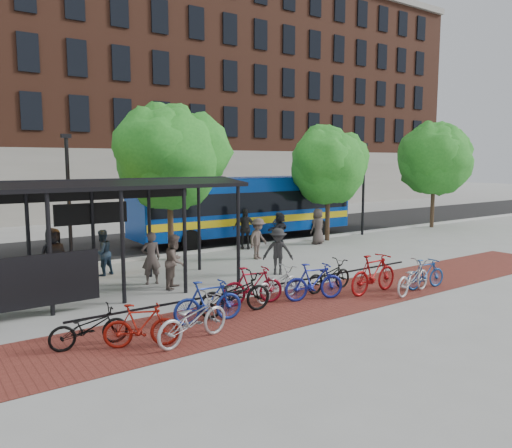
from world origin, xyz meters
TOP-DOWN VIEW (x-y plane):
  - ground at (0.00, 0.00)m, footprint 160.00×160.00m
  - asphalt_street at (0.00, 8.00)m, footprint 160.00×8.00m
  - curb at (0.00, 4.00)m, footprint 160.00×0.25m
  - brick_strip at (-2.00, -5.00)m, footprint 24.00×3.00m
  - bike_rack_rail at (-3.30, -4.10)m, footprint 12.00×0.05m
  - building_brick at (10.00, 26.00)m, footprint 55.00×14.00m
  - bus_shelter at (-8.13, -0.48)m, footprint 10.60×3.07m
  - tree_b at (-2.90, 3.35)m, footprint 5.15×4.20m
  - tree_c at (6.09, 3.35)m, footprint 4.66×3.80m
  - tree_d at (15.10, 3.35)m, footprint 5.39×4.40m
  - lamp_post_left at (-7.00, 3.60)m, footprint 0.35×0.20m
  - lamp_post_right at (9.00, 3.60)m, footprint 0.35×0.20m
  - bus at (2.60, 5.90)m, footprint 12.25×3.15m
  - bike_0 at (-8.91, -4.77)m, footprint 1.78×0.77m
  - bike_1 at (-7.96, -5.45)m, footprint 1.71×1.13m
  - bike_2 at (-6.87, -5.82)m, footprint 2.17×1.18m
  - bike_3 at (-5.90, -4.84)m, footprint 1.92×0.79m
  - bike_4 at (-4.94, -4.63)m, footprint 2.20×0.90m
  - bike_5 at (-4.03, -4.15)m, footprint 1.94×0.94m
  - bike_6 at (-3.15, -4.18)m, footprint 1.99×1.05m
  - bike_7 at (-2.27, -4.84)m, footprint 1.96×1.05m
  - bike_8 at (-1.16, -4.31)m, footprint 1.93×0.77m
  - bike_9 at (-0.25, -5.35)m, footprint 2.12×0.70m
  - bike_10 at (0.74, -6.07)m, footprint 2.07×1.06m
  - bike_11 at (1.59, -5.93)m, footprint 1.69×0.67m
  - pedestrian_0 at (-8.11, 1.59)m, footprint 1.03×0.76m
  - pedestrian_1 at (-5.41, -0.16)m, footprint 0.72×0.54m
  - pedestrian_2 at (-6.33, 2.06)m, footprint 0.99×0.88m
  - pedestrian_3 at (0.07, 1.29)m, footprint 1.29×1.01m
  - pedestrian_4 at (1.01, 3.66)m, footprint 1.20×0.98m
  - pedestrian_5 at (2.57, 2.97)m, footprint 1.64×1.03m
  - pedestrian_6 at (4.77, 2.69)m, footprint 0.94×0.68m
  - pedestrian_7 at (3.08, 3.80)m, footprint 0.66×0.50m
  - pedestrian_8 at (-4.99, -1.11)m, footprint 1.08×1.08m
  - pedestrian_9 at (-1.04, -1.50)m, footprint 1.26×1.18m

SIDE VIEW (x-z plane):
  - ground at x=0.00m, z-range 0.00..0.00m
  - bike_rack_rail at x=-3.30m, z-range -0.47..0.47m
  - brick_strip at x=-2.00m, z-range 0.00..0.01m
  - asphalt_street at x=0.00m, z-range 0.00..0.01m
  - curb at x=0.00m, z-range 0.00..0.12m
  - bike_0 at x=-8.91m, z-range 0.00..0.91m
  - bike_11 at x=1.59m, z-range 0.00..0.99m
  - bike_6 at x=-3.15m, z-range 0.00..0.99m
  - bike_8 at x=-1.16m, z-range 0.00..1.00m
  - bike_1 at x=-7.96m, z-range 0.00..1.00m
  - bike_10 at x=0.74m, z-range 0.00..1.03m
  - bike_2 at x=-6.87m, z-range 0.00..1.08m
  - bike_3 at x=-5.90m, z-range 0.00..1.12m
  - bike_5 at x=-4.03m, z-range 0.00..1.12m
  - bike_7 at x=-2.27m, z-range 0.00..1.13m
  - bike_4 at x=-4.94m, z-range 0.00..1.13m
  - bike_9 at x=-0.25m, z-range 0.00..1.26m
  - pedestrian_7 at x=3.08m, z-range 0.00..1.63m
  - pedestrian_2 at x=-6.33m, z-range 0.00..1.68m
  - pedestrian_5 at x=2.57m, z-range 0.00..1.68m
  - pedestrian_9 at x=-1.04m, z-range 0.00..1.71m
  - pedestrian_3 at x=0.07m, z-range 0.00..1.75m
  - pedestrian_8 at x=-4.99m, z-range 0.00..1.77m
  - pedestrian_1 at x=-5.41m, z-range 0.00..1.79m
  - pedestrian_6 at x=4.77m, z-range 0.00..1.79m
  - pedestrian_4 at x=1.01m, z-range 0.00..1.91m
  - pedestrian_0 at x=-8.11m, z-range 0.00..1.93m
  - bus at x=2.60m, z-range 0.24..3.53m
  - lamp_post_left at x=-7.00m, z-range 0.18..5.31m
  - lamp_post_right at x=9.00m, z-range 0.18..5.31m
  - bus_shelter at x=-8.13m, z-range 1.20..4.80m
  - tree_c at x=6.09m, z-range 1.09..7.02m
  - tree_b at x=-2.90m, z-range 1.22..7.69m
  - tree_d at x=15.10m, z-range 1.19..7.74m
  - building_brick at x=10.00m, z-range 0.00..20.00m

